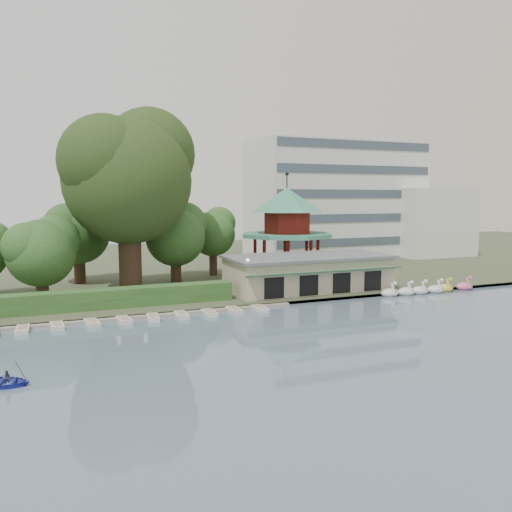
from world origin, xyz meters
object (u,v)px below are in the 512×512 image
boathouse (308,272)px  big_tree (129,171)px  pavilion (287,223)px  dock (114,318)px  rowboat_with_passengers (2,378)px

boathouse → big_tree: big_tree is taller
boathouse → big_tree: bearing=161.6°
boathouse → pavilion: pavilion is taller
dock → big_tree: big_tree is taller
rowboat_with_passengers → dock: bearing=61.0°
boathouse → big_tree: size_ratio=0.91×
dock → rowboat_with_passengers: (-7.74, -13.97, 0.35)m
rowboat_with_passengers → boathouse: bearing=32.2°
boathouse → rowboat_with_passengers: 35.20m
dock → big_tree: 17.74m
dock → big_tree: (3.19, 11.02, 13.53)m
dock → big_tree: bearing=73.9°
dock → pavilion: 29.14m
pavilion → rowboat_with_passengers: pavilion is taller
pavilion → rowboat_with_passengers: 43.41m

